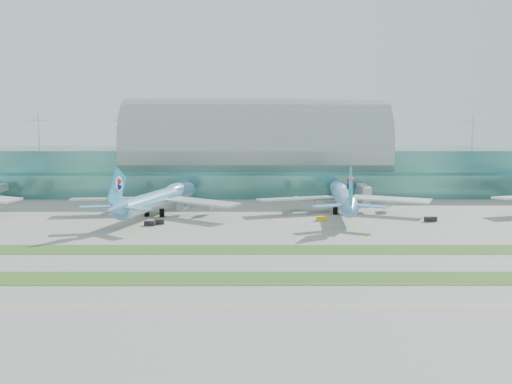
{
  "coord_description": "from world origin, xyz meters",
  "views": [
    {
      "loc": [
        -0.3,
        -166.27,
        36.56
      ],
      "look_at": [
        0.0,
        55.0,
        9.0
      ],
      "focal_mm": 45.0,
      "sensor_mm": 36.0,
      "label": 1
    }
  ],
  "objects": [
    {
      "name": "taxiline_b",
      "position": [
        0.0,
        -14.0,
        0.01
      ],
      "size": [
        420.0,
        0.35,
        0.01
      ],
      "primitive_type": "cube",
      "color": "yellow",
      "rests_on": "ground"
    },
    {
      "name": "taxiline_d",
      "position": [
        0.0,
        40.0,
        0.01
      ],
      "size": [
        420.0,
        0.35,
        0.01
      ],
      "primitive_type": "cube",
      "color": "yellow",
      "rests_on": "ground"
    },
    {
      "name": "ground",
      "position": [
        0.0,
        0.0,
        0.0
      ],
      "size": [
        700.0,
        700.0,
        0.0
      ],
      "primitive_type": "plane",
      "color": "gray",
      "rests_on": "ground"
    },
    {
      "name": "gse_e",
      "position": [
        22.28,
        48.47,
        0.73
      ],
      "size": [
        3.73,
        2.24,
        1.47
      ],
      "primitive_type": "cube",
      "rotation": [
        0.0,
        0.0,
        0.08
      ],
      "color": "yellow",
      "rests_on": "ground"
    },
    {
      "name": "airliner_b",
      "position": [
        -34.83,
        61.13,
        6.2
      ],
      "size": [
        62.18,
        71.86,
        20.09
      ],
      "rotation": [
        0.0,
        0.0,
        -0.26
      ],
      "color": "#5A9AC7",
      "rests_on": "ground"
    },
    {
      "name": "gse_c",
      "position": [
        -34.49,
        39.03,
        0.77
      ],
      "size": [
        3.7,
        2.47,
        1.54
      ],
      "primitive_type": "cube",
      "rotation": [
        0.0,
        0.0,
        -0.16
      ],
      "color": "black",
      "rests_on": "ground"
    },
    {
      "name": "grass_strip_near",
      "position": [
        0.0,
        -28.0,
        0.04
      ],
      "size": [
        420.0,
        12.0,
        0.08
      ],
      "primitive_type": "cube",
      "color": "#2D591E",
      "rests_on": "ground"
    },
    {
      "name": "taxiline_a",
      "position": [
        0.0,
        -48.0,
        0.01
      ],
      "size": [
        420.0,
        0.35,
        0.01
      ],
      "primitive_type": "cube",
      "color": "yellow",
      "rests_on": "ground"
    },
    {
      "name": "terminal",
      "position": [
        0.01,
        128.79,
        14.23
      ],
      "size": [
        340.0,
        69.1,
        36.0
      ],
      "color": "#3D7A75",
      "rests_on": "ground"
    },
    {
      "name": "gse_f",
      "position": [
        58.83,
        46.59,
        0.83
      ],
      "size": [
        4.34,
        2.73,
        1.66
      ],
      "primitive_type": "cube",
      "rotation": [
        0.0,
        0.0,
        0.23
      ],
      "color": "black",
      "rests_on": "ground"
    },
    {
      "name": "airliner_c",
      "position": [
        31.7,
        66.04,
        6.07
      ],
      "size": [
        62.94,
        71.56,
        19.69
      ],
      "rotation": [
        0.0,
        0.0,
        -0.06
      ],
      "color": "#6CACEF",
      "rests_on": "ground"
    },
    {
      "name": "gse_d",
      "position": [
        -31.86,
        41.5,
        0.82
      ],
      "size": [
        3.31,
        1.95,
        1.64
      ],
      "primitive_type": "cube",
      "rotation": [
        0.0,
        0.0,
        0.04
      ],
      "color": "black",
      "rests_on": "ground"
    },
    {
      "name": "grass_strip_far",
      "position": [
        0.0,
        2.0,
        0.04
      ],
      "size": [
        420.0,
        12.0,
        0.08
      ],
      "primitive_type": "cube",
      "color": "#2D591E",
      "rests_on": "ground"
    },
    {
      "name": "taxiline_c",
      "position": [
        0.0,
        18.0,
        0.01
      ],
      "size": [
        420.0,
        0.35,
        0.01
      ],
      "primitive_type": "cube",
      "color": "yellow",
      "rests_on": "ground"
    }
  ]
}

